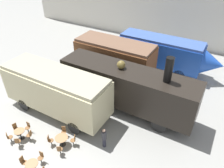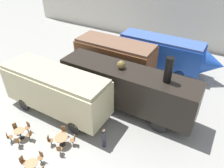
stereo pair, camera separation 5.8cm
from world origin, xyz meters
TOP-DOWN VIEW (x-y plane):
  - ground_plane at (0.00, 0.00)m, footprint 80.00×80.00m
  - backdrop_wall at (0.00, 15.24)m, footprint 44.00×0.15m
  - streamlined_locomotive at (2.28, 8.16)m, footprint 10.37×2.46m
  - passenger_coach_wooden at (-1.67, 4.17)m, footprint 7.47×2.88m
  - steam_locomotive at (1.46, 0.55)m, footprint 10.91×2.56m
  - passenger_coach_vintage at (-3.08, -2.51)m, footprint 8.62×2.82m
  - cafe_table_near at (-3.48, -6.12)m, footprint 0.72×0.72m
  - cafe_table_mid at (-0.56, -5.11)m, footprint 0.88×0.88m
  - cafe_table_far at (-0.74, -7.56)m, footprint 0.77×0.77m
  - cafe_chair_0 at (-3.50, -5.39)m, footprint 0.36×0.36m
  - cafe_chair_1 at (-4.18, -5.91)m, footprint 0.39×0.37m
  - cafe_chair_2 at (-3.90, -6.73)m, footprint 0.40×0.40m
  - cafe_chair_3 at (-3.03, -6.70)m, footprint 0.40×0.40m
  - cafe_chair_4 at (-2.79, -5.88)m, footprint 0.39×0.37m
  - cafe_chair_5 at (-0.15, -5.81)m, footprint 0.39×0.40m
  - cafe_chair_6 at (0.14, -4.69)m, footprint 0.40×0.39m
  - cafe_chair_7 at (-0.98, -4.41)m, footprint 0.39×0.40m
  - cafe_chair_8 at (-1.26, -5.52)m, footprint 0.40×0.39m
  - cafe_chair_11 at (-0.79, -6.80)m, footprint 0.36×0.36m
  - cafe_chair_12 at (-1.50, -7.61)m, footprint 0.36×0.36m
  - visitor_person at (1.99, -3.77)m, footprint 0.34×0.34m

SIDE VIEW (x-z plane):
  - ground_plane at x=0.00m, z-range 0.00..0.00m
  - cafe_chair_0 at x=-3.50m, z-range 0.07..0.94m
  - cafe_chair_1 at x=-4.18m, z-range 0.07..0.94m
  - cafe_chair_2 at x=-3.90m, z-range 0.07..0.94m
  - cafe_chair_3 at x=-3.03m, z-range 0.07..0.94m
  - cafe_chair_4 at x=-2.79m, z-range 0.07..0.94m
  - cafe_chair_5 at x=-0.15m, z-range 0.07..0.94m
  - cafe_chair_6 at x=0.14m, z-range 0.07..0.94m
  - cafe_chair_7 at x=-0.98m, z-range 0.07..0.94m
  - cafe_chair_8 at x=-1.26m, z-range 0.07..0.94m
  - cafe_chair_11 at x=-0.79m, z-range 0.07..0.94m
  - cafe_chair_12 at x=-1.50m, z-range 0.07..0.94m
  - cafe_table_near at x=-3.48m, z-range 0.17..0.92m
  - cafe_table_far at x=-0.74m, z-range 0.19..0.94m
  - cafe_table_mid at x=-0.56m, z-range 0.21..0.92m
  - visitor_person at x=1.99m, z-range 0.07..1.68m
  - streamlined_locomotive at x=2.28m, z-range 0.31..3.77m
  - passenger_coach_vintage at x=-3.08m, z-range 0.32..4.04m
  - steam_locomotive at x=1.46m, z-range -0.54..4.95m
  - passenger_coach_wooden at x=-1.67m, z-range 0.41..4.30m
  - backdrop_wall at x=0.00m, z-range 0.00..9.00m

